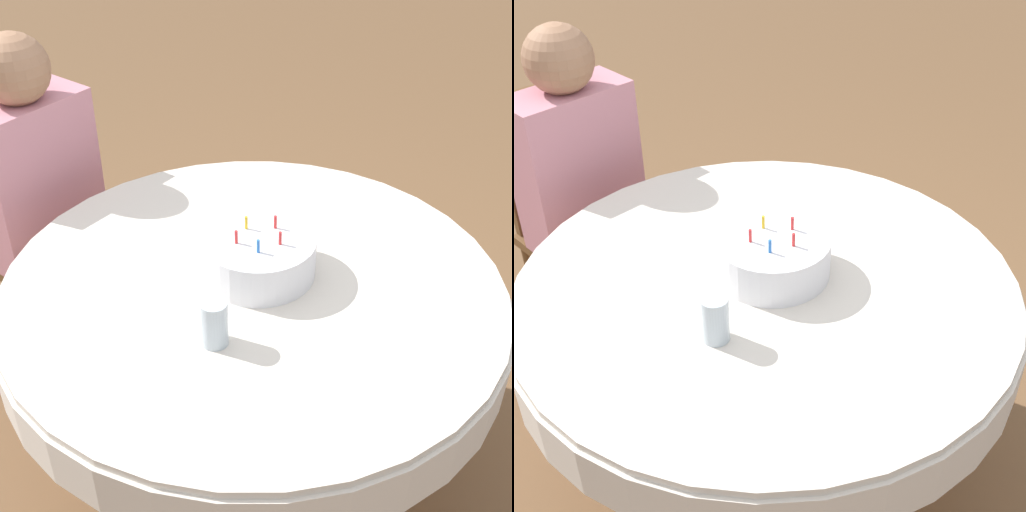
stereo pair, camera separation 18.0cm
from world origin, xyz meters
The scene contains 6 objects.
ground_plane centered at (0.00, 0.00, 0.00)m, with size 12.00×12.00×0.00m, color brown.
dining_table centered at (0.00, 0.00, 0.66)m, with size 1.31×1.31×0.75m.
chair centered at (-0.02, 0.96, 0.51)m, with size 0.40×0.40×0.97m.
person centered at (-0.02, 0.87, 0.73)m, with size 0.40×0.30×1.21m.
birthday_cake centered at (0.03, 0.01, 0.80)m, with size 0.30×0.30×0.14m.
drinking_glass centered at (-0.24, -0.08, 0.81)m, with size 0.07×0.07×0.12m.
Camera 1 is at (-1.12, -0.93, 1.86)m, focal length 50.00 mm.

